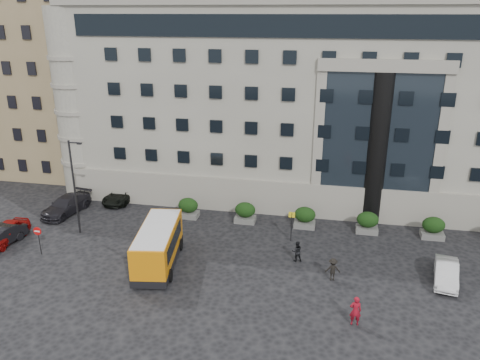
{
  "coord_description": "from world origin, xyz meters",
  "views": [
    {
      "loc": [
        8.12,
        -29.06,
        17.53
      ],
      "look_at": [
        1.33,
        4.84,
        5.0
      ],
      "focal_mm": 35.0,
      "sensor_mm": 36.0,
      "label": 1
    }
  ],
  "objects_px": {
    "bus_stop_sign": "(292,221)",
    "pedestrian_c": "(333,269)",
    "white_taxi": "(446,273)",
    "hedge_b": "(245,212)",
    "hedge_d": "(367,222)",
    "parked_car_d": "(122,195)",
    "hedge_a": "(188,208)",
    "parked_car_c": "(66,205)",
    "pedestrian_a": "(355,311)",
    "hedge_e": "(433,228)",
    "street_lamp": "(75,184)",
    "minibus": "(158,244)",
    "red_truck": "(148,160)",
    "pedestrian_b": "(297,251)",
    "hedge_c": "(305,217)",
    "no_entry_sign": "(38,235)",
    "parked_car_a": "(5,233)"
  },
  "relations": [
    {
      "from": "hedge_a",
      "to": "pedestrian_a",
      "type": "xyz_separation_m",
      "value": [
        14.22,
        -12.8,
        0.02
      ]
    },
    {
      "from": "parked_car_c",
      "to": "parked_car_d",
      "type": "height_order",
      "value": "parked_car_c"
    },
    {
      "from": "pedestrian_b",
      "to": "pedestrian_c",
      "type": "height_order",
      "value": "pedestrian_c"
    },
    {
      "from": "street_lamp",
      "to": "hedge_e",
      "type": "bearing_deg",
      "value": 9.48
    },
    {
      "from": "parked_car_d",
      "to": "hedge_d",
      "type": "bearing_deg",
      "value": -1.74
    },
    {
      "from": "bus_stop_sign",
      "to": "minibus",
      "type": "height_order",
      "value": "minibus"
    },
    {
      "from": "bus_stop_sign",
      "to": "white_taxi",
      "type": "relative_size",
      "value": 0.6
    },
    {
      "from": "minibus",
      "to": "red_truck",
      "type": "xyz_separation_m",
      "value": [
        -8.42,
        19.07,
        -0.01
      ]
    },
    {
      "from": "hedge_a",
      "to": "no_entry_sign",
      "type": "height_order",
      "value": "no_entry_sign"
    },
    {
      "from": "hedge_e",
      "to": "hedge_b",
      "type": "bearing_deg",
      "value": 180.0
    },
    {
      "from": "pedestrian_b",
      "to": "bus_stop_sign",
      "type": "bearing_deg",
      "value": -94.91
    },
    {
      "from": "bus_stop_sign",
      "to": "pedestrian_c",
      "type": "xyz_separation_m",
      "value": [
        3.36,
        -5.27,
        -0.91
      ]
    },
    {
      "from": "minibus",
      "to": "white_taxi",
      "type": "distance_m",
      "value": 20.2
    },
    {
      "from": "hedge_e",
      "to": "bus_stop_sign",
      "type": "distance_m",
      "value": 11.67
    },
    {
      "from": "street_lamp",
      "to": "bus_stop_sign",
      "type": "height_order",
      "value": "street_lamp"
    },
    {
      "from": "hedge_a",
      "to": "parked_car_c",
      "type": "bearing_deg",
      "value": -173.32
    },
    {
      "from": "parked_car_d",
      "to": "pedestrian_a",
      "type": "bearing_deg",
      "value": -30.81
    },
    {
      "from": "no_entry_sign",
      "to": "minibus",
      "type": "relative_size",
      "value": 0.31
    },
    {
      "from": "hedge_a",
      "to": "white_taxi",
      "type": "relative_size",
      "value": 0.44
    },
    {
      "from": "hedge_a",
      "to": "pedestrian_c",
      "type": "height_order",
      "value": "hedge_a"
    },
    {
      "from": "hedge_e",
      "to": "street_lamp",
      "type": "relative_size",
      "value": 0.23
    },
    {
      "from": "white_taxi",
      "to": "hedge_b",
      "type": "bearing_deg",
      "value": 166.11
    },
    {
      "from": "red_truck",
      "to": "parked_car_c",
      "type": "xyz_separation_m",
      "value": [
        -3.2,
        -11.96,
        -0.84
      ]
    },
    {
      "from": "bus_stop_sign",
      "to": "pedestrian_c",
      "type": "distance_m",
      "value": 6.32
    },
    {
      "from": "red_truck",
      "to": "parked_car_d",
      "type": "distance_m",
      "value": 8.34
    },
    {
      "from": "bus_stop_sign",
      "to": "parked_car_a",
      "type": "bearing_deg",
      "value": -168.28
    },
    {
      "from": "hedge_b",
      "to": "hedge_e",
      "type": "bearing_deg",
      "value": 0.0
    },
    {
      "from": "parked_car_a",
      "to": "pedestrian_c",
      "type": "relative_size",
      "value": 2.84
    },
    {
      "from": "parked_car_c",
      "to": "hedge_b",
      "type": "bearing_deg",
      "value": 13.4
    },
    {
      "from": "hedge_b",
      "to": "parked_car_c",
      "type": "height_order",
      "value": "hedge_b"
    },
    {
      "from": "street_lamp",
      "to": "white_taxi",
      "type": "xyz_separation_m",
      "value": [
        28.42,
        -2.0,
        -3.68
      ]
    },
    {
      "from": "hedge_d",
      "to": "parked_car_d",
      "type": "distance_m",
      "value": 23.22
    },
    {
      "from": "white_taxi",
      "to": "parked_car_d",
      "type": "bearing_deg",
      "value": 171.93
    },
    {
      "from": "parked_car_d",
      "to": "parked_car_c",
      "type": "bearing_deg",
      "value": -131.31
    },
    {
      "from": "red_truck",
      "to": "pedestrian_b",
      "type": "distance_m",
      "value": 24.69
    },
    {
      "from": "hedge_b",
      "to": "hedge_c",
      "type": "bearing_deg",
      "value": 0.0
    },
    {
      "from": "minibus",
      "to": "pedestrian_c",
      "type": "distance_m",
      "value": 12.52
    },
    {
      "from": "no_entry_sign",
      "to": "pedestrian_c",
      "type": "height_order",
      "value": "no_entry_sign"
    },
    {
      "from": "parked_car_c",
      "to": "pedestrian_b",
      "type": "bearing_deg",
      "value": -3.33
    },
    {
      "from": "hedge_c",
      "to": "no_entry_sign",
      "type": "height_order",
      "value": "no_entry_sign"
    },
    {
      "from": "hedge_e",
      "to": "pedestrian_c",
      "type": "distance_m",
      "value": 11.33
    },
    {
      "from": "parked_car_c",
      "to": "pedestrian_a",
      "type": "distance_m",
      "value": 27.94
    },
    {
      "from": "street_lamp",
      "to": "red_truck",
      "type": "distance_m",
      "value": 15.69
    },
    {
      "from": "white_taxi",
      "to": "no_entry_sign",
      "type": "bearing_deg",
      "value": -165.96
    },
    {
      "from": "bus_stop_sign",
      "to": "parked_car_c",
      "type": "bearing_deg",
      "value": 175.91
    },
    {
      "from": "bus_stop_sign",
      "to": "parked_car_d",
      "type": "bearing_deg",
      "value": 163.06
    },
    {
      "from": "hedge_b",
      "to": "pedestrian_c",
      "type": "height_order",
      "value": "hedge_b"
    },
    {
      "from": "pedestrian_a",
      "to": "hedge_d",
      "type": "bearing_deg",
      "value": -101.79
    },
    {
      "from": "parked_car_c",
      "to": "pedestrian_a",
      "type": "height_order",
      "value": "pedestrian_a"
    },
    {
      "from": "no_entry_sign",
      "to": "parked_car_c",
      "type": "relative_size",
      "value": 0.43
    }
  ]
}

